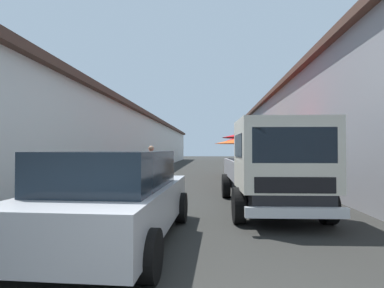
{
  "coord_description": "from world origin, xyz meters",
  "views": [
    {
      "loc": [
        -1.27,
        -0.3,
        1.49
      ],
      "look_at": [
        11.0,
        0.55,
        1.7
      ],
      "focal_mm": 27.15,
      "sensor_mm": 36.0,
      "label": 1
    }
  ],
  "objects_px": {
    "fruit_stall_mid_lane": "(259,141)",
    "plastic_stool": "(136,175)",
    "fruit_stall_near_left": "(242,145)",
    "vendor_by_crates": "(151,163)",
    "fruit_stall_far_right": "(242,142)",
    "delivery_truck": "(274,169)",
    "hatchback_car": "(116,196)",
    "parked_scooter": "(158,172)"
  },
  "relations": [
    {
      "from": "fruit_stall_near_left",
      "to": "plastic_stool",
      "type": "height_order",
      "value": "fruit_stall_near_left"
    },
    {
      "from": "fruit_stall_near_left",
      "to": "parked_scooter",
      "type": "distance_m",
      "value": 4.6
    },
    {
      "from": "fruit_stall_near_left",
      "to": "delivery_truck",
      "type": "height_order",
      "value": "fruit_stall_near_left"
    },
    {
      "from": "fruit_stall_mid_lane",
      "to": "hatchback_car",
      "type": "xyz_separation_m",
      "value": [
        -6.34,
        3.25,
        -1.06
      ]
    },
    {
      "from": "fruit_stall_far_right",
      "to": "delivery_truck",
      "type": "relative_size",
      "value": 0.5
    },
    {
      "from": "plastic_stool",
      "to": "hatchback_car",
      "type": "bearing_deg",
      "value": -167.1
    },
    {
      "from": "hatchback_car",
      "to": "plastic_stool",
      "type": "height_order",
      "value": "hatchback_car"
    },
    {
      "from": "vendor_by_crates",
      "to": "fruit_stall_mid_lane",
      "type": "bearing_deg",
      "value": -99.39
    },
    {
      "from": "fruit_stall_mid_lane",
      "to": "fruit_stall_near_left",
      "type": "relative_size",
      "value": 1.0
    },
    {
      "from": "fruit_stall_near_left",
      "to": "vendor_by_crates",
      "type": "relative_size",
      "value": 1.71
    },
    {
      "from": "fruit_stall_far_right",
      "to": "delivery_truck",
      "type": "bearing_deg",
      "value": 177.61
    },
    {
      "from": "hatchback_car",
      "to": "delivery_truck",
      "type": "xyz_separation_m",
      "value": [
        2.06,
        -2.9,
        0.3
      ]
    },
    {
      "from": "fruit_stall_mid_lane",
      "to": "parked_scooter",
      "type": "distance_m",
      "value": 4.91
    },
    {
      "from": "hatchback_car",
      "to": "delivery_truck",
      "type": "height_order",
      "value": "delivery_truck"
    },
    {
      "from": "vendor_by_crates",
      "to": "plastic_stool",
      "type": "xyz_separation_m",
      "value": [
        1.28,
        0.97,
        -0.61
      ]
    },
    {
      "from": "fruit_stall_far_right",
      "to": "hatchback_car",
      "type": "height_order",
      "value": "fruit_stall_far_right"
    },
    {
      "from": "fruit_stall_far_right",
      "to": "parked_scooter",
      "type": "distance_m",
      "value": 6.87
    },
    {
      "from": "parked_scooter",
      "to": "hatchback_car",
      "type": "bearing_deg",
      "value": -173.8
    },
    {
      "from": "fruit_stall_far_right",
      "to": "vendor_by_crates",
      "type": "xyz_separation_m",
      "value": [
        -6.65,
        4.32,
        -0.98
      ]
    },
    {
      "from": "hatchback_car",
      "to": "parked_scooter",
      "type": "distance_m",
      "value": 8.6
    },
    {
      "from": "fruit_stall_far_right",
      "to": "plastic_stool",
      "type": "height_order",
      "value": "fruit_stall_far_right"
    },
    {
      "from": "fruit_stall_mid_lane",
      "to": "plastic_stool",
      "type": "bearing_deg",
      "value": 69.06
    },
    {
      "from": "fruit_stall_far_right",
      "to": "vendor_by_crates",
      "type": "height_order",
      "value": "fruit_stall_far_right"
    },
    {
      "from": "fruit_stall_near_left",
      "to": "plastic_stool",
      "type": "bearing_deg",
      "value": 113.74
    },
    {
      "from": "fruit_stall_near_left",
      "to": "hatchback_car",
      "type": "height_order",
      "value": "fruit_stall_near_left"
    },
    {
      "from": "delivery_truck",
      "to": "parked_scooter",
      "type": "bearing_deg",
      "value": 30.58
    },
    {
      "from": "fruit_stall_mid_lane",
      "to": "hatchback_car",
      "type": "relative_size",
      "value": 0.7
    },
    {
      "from": "vendor_by_crates",
      "to": "plastic_stool",
      "type": "relative_size",
      "value": 3.73
    },
    {
      "from": "fruit_stall_mid_lane",
      "to": "delivery_truck",
      "type": "distance_m",
      "value": 4.36
    },
    {
      "from": "fruit_stall_mid_lane",
      "to": "vendor_by_crates",
      "type": "relative_size",
      "value": 1.71
    },
    {
      "from": "fruit_stall_near_left",
      "to": "plastic_stool",
      "type": "xyz_separation_m",
      "value": [
        -2.18,
        4.96,
        -1.36
      ]
    },
    {
      "from": "fruit_stall_far_right",
      "to": "fruit_stall_near_left",
      "type": "bearing_deg",
      "value": 174.01
    },
    {
      "from": "delivery_truck",
      "to": "fruit_stall_near_left",
      "type": "bearing_deg",
      "value": -1.03
    },
    {
      "from": "parked_scooter",
      "to": "delivery_truck",
      "type": "bearing_deg",
      "value": -149.42
    },
    {
      "from": "parked_scooter",
      "to": "plastic_stool",
      "type": "height_order",
      "value": "parked_scooter"
    },
    {
      "from": "delivery_truck",
      "to": "parked_scooter",
      "type": "relative_size",
      "value": 2.96
    },
    {
      "from": "fruit_stall_far_right",
      "to": "fruit_stall_near_left",
      "type": "xyz_separation_m",
      "value": [
        -3.19,
        0.33,
        -0.24
      ]
    },
    {
      "from": "delivery_truck",
      "to": "plastic_stool",
      "type": "bearing_deg",
      "value": 37.55
    },
    {
      "from": "parked_scooter",
      "to": "vendor_by_crates",
      "type": "bearing_deg",
      "value": 179.94
    },
    {
      "from": "hatchback_car",
      "to": "delivery_truck",
      "type": "distance_m",
      "value": 3.57
    },
    {
      "from": "delivery_truck",
      "to": "fruit_stall_mid_lane",
      "type": "bearing_deg",
      "value": -4.7
    },
    {
      "from": "vendor_by_crates",
      "to": "parked_scooter",
      "type": "bearing_deg",
      "value": -0.06
    }
  ]
}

